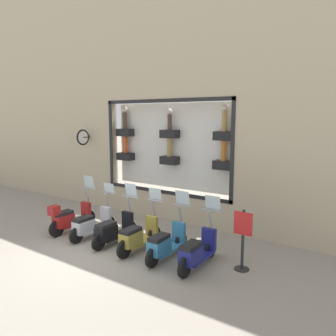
{
  "coord_description": "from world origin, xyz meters",
  "views": [
    {
      "loc": [
        -5.83,
        -6.4,
        3.63
      ],
      "look_at": [
        2.19,
        -0.97,
        2.12
      ],
      "focal_mm": 35.0,
      "sensor_mm": 36.0,
      "label": 1
    }
  ],
  "objects": [
    {
      "name": "scooter_navy_0",
      "position": [
        0.74,
        -2.79,
        0.43
      ],
      "size": [
        1.8,
        0.61,
        1.64
      ],
      "color": "black",
      "rests_on": "ground_plane"
    },
    {
      "name": "ground_plane",
      "position": [
        0.0,
        0.0,
        0.0
      ],
      "size": [
        120.0,
        120.0,
        0.0
      ],
      "primitive_type": "plane",
      "color": "gray"
    },
    {
      "name": "scooter_black_3",
      "position": [
        0.74,
        -0.04,
        0.42
      ],
      "size": [
        1.79,
        0.61,
        1.65
      ],
      "color": "black",
      "rests_on": "ground_plane"
    },
    {
      "name": "scooter_olive_2",
      "position": [
        0.74,
        -0.96,
        0.43
      ],
      "size": [
        1.8,
        0.6,
        1.62
      ],
      "color": "black",
      "rests_on": "ground_plane"
    },
    {
      "name": "scooter_silver_4",
      "position": [
        0.74,
        0.87,
        0.42
      ],
      "size": [
        1.79,
        0.6,
        1.55
      ],
      "color": "black",
      "rests_on": "ground_plane"
    },
    {
      "name": "scooter_red_5",
      "position": [
        0.69,
        1.79,
        0.48
      ],
      "size": [
        1.8,
        0.61,
        1.7
      ],
      "color": "black",
      "rests_on": "ground_plane"
    },
    {
      "name": "scooter_teal_1",
      "position": [
        0.74,
        -1.87,
        0.43
      ],
      "size": [
        1.8,
        0.61,
        1.65
      ],
      "color": "black",
      "rests_on": "ground_plane"
    },
    {
      "name": "building_facade",
      "position": [
        3.6,
        0.0,
        4.94
      ],
      "size": [
        1.24,
        36.0,
        9.7
      ],
      "color": "tan",
      "rests_on": "ground_plane"
    },
    {
      "name": "shop_sign_post",
      "position": [
        1.29,
        -3.72,
        0.79
      ],
      "size": [
        0.36,
        0.45,
        1.48
      ],
      "color": "#232326",
      "rests_on": "ground_plane"
    }
  ]
}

